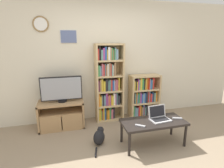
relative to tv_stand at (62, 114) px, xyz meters
The scene contains 11 objects.
ground_plane 1.83m from the tv_stand, 54.90° to the right, with size 18.00×18.00×0.00m, color gray.
wall_back 1.48m from the tv_stand, 16.48° to the left, with size 6.69×0.09×2.60m.
tv_stand is the anchor object (origin of this frame).
television 0.54m from the tv_stand, ahead, with size 0.80×0.18×0.52m.
bookshelf_tall 1.16m from the tv_stand, ahead, with size 0.60×0.31×1.70m.
bookshelf_short 1.87m from the tv_stand, ahead, with size 0.69×0.31×0.99m.
coffee_table 1.85m from the tv_stand, 34.15° to the right, with size 1.09×0.48×0.43m.
laptop 1.94m from the tv_stand, 31.22° to the right, with size 0.35×0.28×0.23m.
remote_near_laptop 1.70m from the tv_stand, 43.01° to the right, with size 0.15×0.13×0.02m.
remote_far_from_laptop 2.25m from the tv_stand, 28.38° to the right, with size 0.17×0.10×0.02m.
cat 1.04m from the tv_stand, 51.73° to the right, with size 0.29×0.51×0.31m.
Camera 1 is at (-0.87, -2.01, 1.78)m, focal length 28.00 mm.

